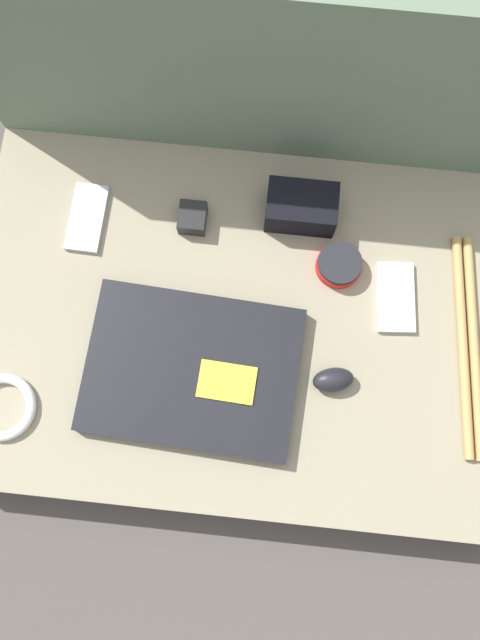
# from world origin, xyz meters

# --- Properties ---
(ground_plane) EXTENTS (8.00, 8.00, 0.00)m
(ground_plane) POSITION_xyz_m (0.00, 0.00, 0.00)
(ground_plane) COLOR #4C4742
(couch_seat) EXTENTS (0.90, 0.62, 0.11)m
(couch_seat) POSITION_xyz_m (0.00, 0.00, 0.05)
(couch_seat) COLOR gray
(couch_seat) RESTS_ON ground_plane
(couch_backrest) EXTENTS (0.90, 0.20, 0.49)m
(couch_backrest) POSITION_xyz_m (0.00, 0.41, 0.24)
(couch_backrest) COLOR #60755B
(couch_backrest) RESTS_ON ground_plane
(laptop) EXTENTS (0.35, 0.26, 0.03)m
(laptop) POSITION_xyz_m (-0.07, -0.09, 0.12)
(laptop) COLOR black
(laptop) RESTS_ON couch_seat
(computer_mouse) EXTENTS (0.07, 0.05, 0.03)m
(computer_mouse) POSITION_xyz_m (0.16, -0.08, 0.13)
(computer_mouse) COLOR black
(computer_mouse) RESTS_ON couch_seat
(speaker_puck) EXTENTS (0.08, 0.08, 0.03)m
(speaker_puck) POSITION_xyz_m (0.15, 0.11, 0.12)
(speaker_puck) COLOR red
(speaker_puck) RESTS_ON couch_seat
(phone_silver) EXTENTS (0.06, 0.12, 0.01)m
(phone_silver) POSITION_xyz_m (-0.28, 0.15, 0.12)
(phone_silver) COLOR #B7B7BC
(phone_silver) RESTS_ON couch_seat
(phone_black) EXTENTS (0.07, 0.12, 0.01)m
(phone_black) POSITION_xyz_m (0.25, 0.07, 0.12)
(phone_black) COLOR silver
(phone_black) RESTS_ON couch_seat
(camera_pouch) EXTENTS (0.12, 0.08, 0.06)m
(camera_pouch) POSITION_xyz_m (0.08, 0.20, 0.14)
(camera_pouch) COLOR black
(camera_pouch) RESTS_ON couch_seat
(charger_brick) EXTENTS (0.05, 0.05, 0.03)m
(charger_brick) POSITION_xyz_m (-0.10, 0.17, 0.13)
(charger_brick) COLOR black
(charger_brick) RESTS_ON couch_seat
(cable_coil) EXTENTS (0.11, 0.11, 0.02)m
(cable_coil) POSITION_xyz_m (-0.36, -0.18, 0.12)
(cable_coil) COLOR white
(cable_coil) RESTS_ON couch_seat
(drumstick_pair) EXTENTS (0.07, 0.37, 0.02)m
(drumstick_pair) POSITION_xyz_m (0.37, -0.00, 0.12)
(drumstick_pair) COLOR tan
(drumstick_pair) RESTS_ON couch_seat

